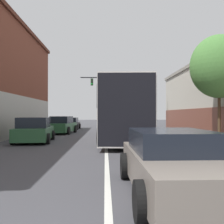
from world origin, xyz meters
name	(u,v)px	position (x,y,z in m)	size (l,w,h in m)	color
lane_center_line	(106,139)	(0.00, 16.87, 0.00)	(0.14, 45.75, 0.01)	silver
bus	(124,110)	(1.18, 16.67, 1.98)	(3.34, 12.28, 3.53)	silver
hatchback_foreground	(173,163)	(1.39, 4.96, 0.65)	(2.08, 4.52, 1.33)	slate
parked_car_left_near	(34,130)	(-4.35, 15.46, 0.70)	(2.43, 4.50, 1.49)	#285633
parked_car_left_mid	(70,124)	(-3.99, 28.95, 0.62)	(2.07, 4.29, 1.31)	black
parked_car_left_far	(62,125)	(-3.82, 22.53, 0.71)	(2.25, 4.47, 1.50)	#285633
traffic_signal_gantry	(130,88)	(2.86, 29.73, 4.69)	(8.86, 0.36, 6.24)	black
street_tree_near	(219,67)	(6.90, 15.22, 4.59)	(3.51, 3.16, 6.53)	#4C3823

